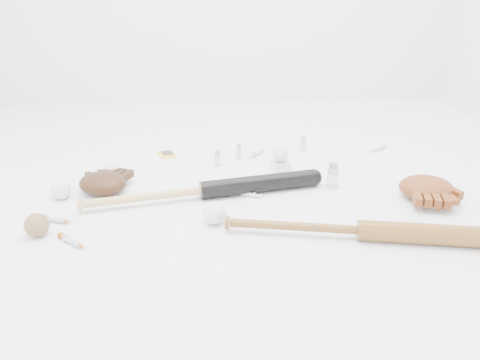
{
  "coord_description": "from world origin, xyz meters",
  "views": [
    {
      "loc": [
        -0.13,
        -1.68,
        0.79
      ],
      "look_at": [
        -0.01,
        -0.02,
        0.06
      ],
      "focal_mm": 35.0,
      "sensor_mm": 36.0,
      "label": 1
    }
  ],
  "objects": [
    {
      "name": "baseball_aged",
      "position": [
        -0.7,
        -0.29,
        0.04
      ],
      "size": [
        0.08,
        0.08,
        0.08
      ],
      "primitive_type": "sphere",
      "color": "brown",
      "rests_on": "ground"
    },
    {
      "name": "vial_0",
      "position": [
        0.01,
        0.37,
        0.03
      ],
      "size": [
        0.03,
        0.03,
        0.07
      ],
      "primitive_type": "cylinder",
      "color": "#B5BFC6",
      "rests_on": "ground"
    },
    {
      "name": "syringe_2",
      "position": [
        0.11,
        0.41,
        0.01
      ],
      "size": [
        0.13,
        0.14,
        0.02
      ],
      "primitive_type": null,
      "rotation": [
        0.0,
        0.0,
        0.87
      ],
      "color": "#ADBCC6",
      "rests_on": "ground"
    },
    {
      "name": "syringe_0",
      "position": [
        -0.67,
        -0.2,
        0.01
      ],
      "size": [
        0.16,
        0.08,
        0.02
      ],
      "primitive_type": null,
      "rotation": [
        0.0,
        0.0,
        -0.35
      ],
      "color": "#ADBCC6",
      "rests_on": "ground"
    },
    {
      "name": "vial_2",
      "position": [
        -0.09,
        0.29,
        0.04
      ],
      "size": [
        0.03,
        0.03,
        0.07
      ],
      "primitive_type": "cylinder",
      "color": "#B5BFC6",
      "rests_on": "ground"
    },
    {
      "name": "glove_dark",
      "position": [
        -0.55,
        0.03,
        0.04
      ],
      "size": [
        0.3,
        0.3,
        0.08
      ],
      "primitive_type": null,
      "rotation": [
        0.0,
        0.0,
        -0.43
      ],
      "color": "#341E0E",
      "rests_on": "ground"
    },
    {
      "name": "syringe_4",
      "position": [
        0.7,
        0.43,
        0.01
      ],
      "size": [
        0.14,
        0.11,
        0.02
      ],
      "primitive_type": null,
      "rotation": [
        0.0,
        0.0,
        3.74
      ],
      "color": "#ADBCC6",
      "rests_on": "ground"
    },
    {
      "name": "bat_wood",
      "position": [
        0.35,
        -0.39,
        0.03
      ],
      "size": [
        0.93,
        0.24,
        0.07
      ],
      "primitive_type": null,
      "rotation": [
        0.0,
        0.0,
        -0.19
      ],
      "color": "brown",
      "rests_on": "ground"
    },
    {
      "name": "baseball_left",
      "position": [
        -0.7,
        -0.01,
        0.04
      ],
      "size": [
        0.07,
        0.07,
        0.07
      ],
      "primitive_type": "sphere",
      "color": "white",
      "rests_on": "ground"
    },
    {
      "name": "baseball_upper",
      "position": [
        -0.54,
        0.17,
        0.04
      ],
      "size": [
        0.08,
        0.08,
        0.08
      ],
      "primitive_type": "sphere",
      "color": "white",
      "rests_on": "ground"
    },
    {
      "name": "vial_1",
      "position": [
        0.33,
        0.45,
        0.04
      ],
      "size": [
        0.03,
        0.03,
        0.07
      ],
      "primitive_type": "cylinder",
      "color": "#B5BFC6",
      "rests_on": "ground"
    },
    {
      "name": "pedestal",
      "position": [
        0.18,
        0.22,
        0.02
      ],
      "size": [
        0.09,
        0.09,
        0.04
      ],
      "primitive_type": "cube",
      "rotation": [
        0.0,
        0.0,
        0.35
      ],
      "color": "white",
      "rests_on": "ground"
    },
    {
      "name": "vial_3",
      "position": [
        0.37,
        0.02,
        0.05
      ],
      "size": [
        0.04,
        0.04,
        0.1
      ],
      "primitive_type": "cylinder",
      "color": "#B5BFC6",
      "rests_on": "ground"
    },
    {
      "name": "syringe_5",
      "position": [
        -0.57,
        -0.36,
        0.01
      ],
      "size": [
        0.14,
        0.13,
        0.02
      ],
      "primitive_type": null,
      "rotation": [
        0.0,
        0.0,
        -0.71
      ],
      "color": "#ADBCC6",
      "rests_on": "ground"
    },
    {
      "name": "trading_card",
      "position": [
        -0.33,
        0.44,
        0.0
      ],
      "size": [
        0.1,
        0.12,
        0.01
      ],
      "primitive_type": "cube",
      "rotation": [
        0.0,
        0.0,
        0.33
      ],
      "color": "yellow",
      "rests_on": "ground"
    },
    {
      "name": "syringe_3",
      "position": [
        0.68,
        -0.19,
        0.01
      ],
      "size": [
        0.1,
        0.13,
        0.02
      ],
      "primitive_type": null,
      "rotation": [
        0.0,
        0.0,
        -0.99
      ],
      "color": "#ADBCC6",
      "rests_on": "ground"
    },
    {
      "name": "baseball_on_pedestal",
      "position": [
        0.18,
        0.22,
        0.08
      ],
      "size": [
        0.07,
        0.07,
        0.07
      ],
      "primitive_type": "sphere",
      "color": "white",
      "rests_on": "pedestal"
    },
    {
      "name": "glove_tan",
      "position": [
        0.7,
        -0.11,
        0.04
      ],
      "size": [
        0.3,
        0.3,
        0.09
      ],
      "primitive_type": null,
      "rotation": [
        0.0,
        0.0,
        2.89
      ],
      "color": "brown",
      "rests_on": "ground"
    },
    {
      "name": "bat_dark",
      "position": [
        -0.15,
        -0.05,
        0.04
      ],
      "size": [
        0.96,
        0.27,
        0.07
      ],
      "primitive_type": null,
      "rotation": [
        0.0,
        0.0,
        0.2
      ],
      "color": "black",
      "rests_on": "ground"
    },
    {
      "name": "syringe_1",
      "position": [
        0.01,
        -0.04,
        0.01
      ],
      "size": [
        0.14,
        0.08,
        0.02
      ],
      "primitive_type": null,
      "rotation": [
        0.0,
        0.0,
        2.75
      ],
      "color": "#ADBCC6",
      "rests_on": "ground"
    },
    {
      "name": "baseball_mid",
      "position": [
        -0.12,
        -0.25,
        0.04
      ],
      "size": [
        0.08,
        0.08,
        0.08
      ],
      "primitive_type": "sphere",
      "color": "white",
      "rests_on": "ground"
    }
  ]
}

